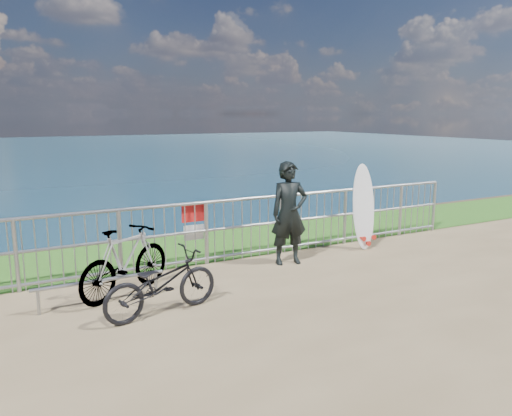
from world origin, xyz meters
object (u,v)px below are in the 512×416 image
surfer (289,213)px  surfboard (364,210)px  bicycle_near (161,283)px  bicycle_far (125,261)px

surfer → surfboard: bearing=16.9°
surfer → surfboard: surfer is taller
surfer → bicycle_near: 2.95m
bicycle_far → surfer: bearing=-116.1°
surfer → bicycle_far: size_ratio=1.06×
surfer → bicycle_near: (-2.67, -1.17, -0.48)m
surfboard → bicycle_near: size_ratio=1.03×
surfboard → bicycle_near: surfboard is taller
bicycle_near → surfboard: bearing=-84.0°
surfboard → bicycle_far: surfboard is taller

